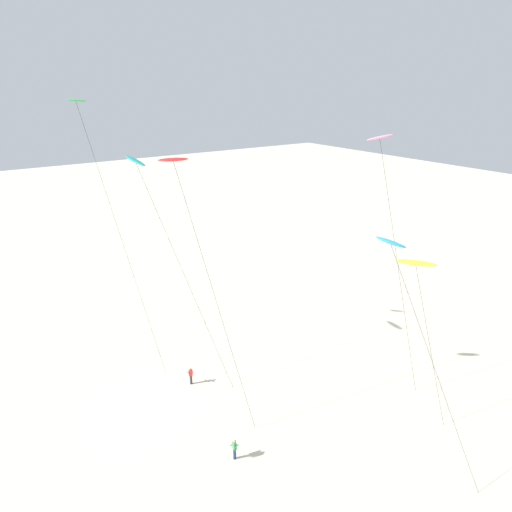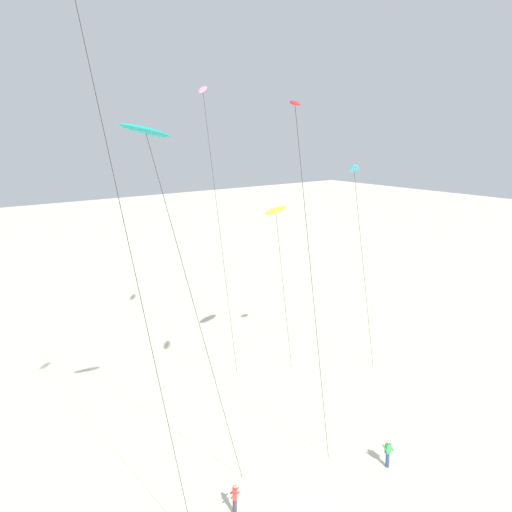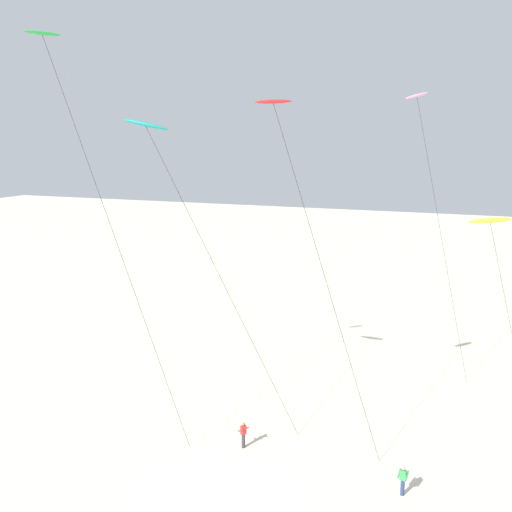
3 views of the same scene
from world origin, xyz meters
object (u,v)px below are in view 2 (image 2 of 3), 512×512
at_px(kite_red, 296,116).
at_px(kite_cyan, 354,173).
at_px(kite_yellow, 276,211).
at_px(kite_teal, 148,137).
at_px(kite_flyer_nearest, 388,453).
at_px(kite_pink, 204,99).
at_px(kite_flyer_middle, 235,499).
at_px(kite_green, 80,21).

xyz_separation_m(kite_red, kite_cyan, (12.77, 8.30, -3.88)).
xyz_separation_m(kite_yellow, kite_teal, (-18.45, -13.80, 6.11)).
relative_size(kite_red, kite_flyer_nearest, 12.54).
relative_size(kite_pink, kite_cyan, 1.30).
height_order(kite_flyer_nearest, kite_flyer_middle, same).
xyz_separation_m(kite_pink, kite_teal, (-13.09, -15.01, -1.83)).
distance_m(kite_red, kite_teal, 7.88).
distance_m(kite_yellow, kite_red, 18.83).
xyz_separation_m(kite_red, kite_flyer_middle, (-2.59, 1.50, -19.26)).
distance_m(kite_red, kite_pink, 16.05).
xyz_separation_m(kite_green, kite_red, (11.94, 2.89, -3.06)).
bearing_deg(kite_flyer_middle, kite_red, -30.04).
xyz_separation_m(kite_green, kite_flyer_middle, (9.35, 4.38, -22.33)).
distance_m(kite_green, kite_teal, 6.39).
relative_size(kite_pink, kite_flyer_middle, 13.26).
xyz_separation_m(kite_cyan, kite_teal, (-20.61, -8.18, 3.08)).
height_order(kite_pink, kite_flyer_middle, kite_pink).
xyz_separation_m(kite_red, kite_teal, (-7.84, 0.13, -0.81)).
xyz_separation_m(kite_red, kite_pink, (5.25, 15.14, 1.03)).
xyz_separation_m(kite_yellow, kite_flyer_middle, (-13.20, -12.44, -12.34)).
bearing_deg(kite_pink, kite_teal, -131.10).
bearing_deg(kite_flyer_nearest, kite_yellow, 76.94).
bearing_deg(kite_pink, kite_flyer_middle, -119.89).
height_order(kite_yellow, kite_pink, kite_pink).
relative_size(kite_pink, kite_teal, 1.10).
bearing_deg(kite_teal, kite_yellow, 36.80).
height_order(kite_cyan, kite_teal, kite_teal).
relative_size(kite_cyan, kite_flyer_middle, 10.18).
bearing_deg(kite_red, kite_pink, 70.87).
relative_size(kite_flyer_nearest, kite_flyer_middle, 1.00).
bearing_deg(kite_flyer_nearest, kite_red, 179.26).
height_order(kite_yellow, kite_flyer_nearest, kite_yellow).
height_order(kite_green, kite_teal, kite_green).
height_order(kite_yellow, kite_teal, kite_teal).
bearing_deg(kite_cyan, kite_yellow, 111.02).
bearing_deg(kite_yellow, kite_teal, -143.20).
xyz_separation_m(kite_red, kite_flyer_nearest, (7.35, -0.09, -19.26)).
bearing_deg(kite_teal, kite_cyan, 21.63).
bearing_deg(kite_red, kite_flyer_nearest, -0.74).
bearing_deg(kite_flyer_nearest, kite_cyan, 57.18).
xyz_separation_m(kite_green, kite_teal, (4.09, 3.02, -3.87)).
bearing_deg(kite_flyer_middle, kite_cyan, 23.90).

